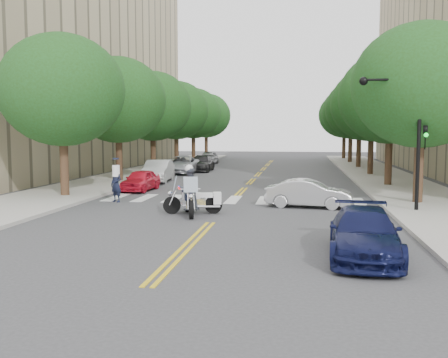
% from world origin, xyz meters
% --- Properties ---
extents(ground, '(140.00, 140.00, 0.00)m').
position_xyz_m(ground, '(0.00, 0.00, 0.00)').
color(ground, '#38383A').
rests_on(ground, ground).
extents(sidewalk_left, '(5.00, 60.00, 0.15)m').
position_xyz_m(sidewalk_left, '(-9.50, 22.00, 0.07)').
color(sidewalk_left, '#9E9991').
rests_on(sidewalk_left, ground).
extents(sidewalk_right, '(5.00, 60.00, 0.15)m').
position_xyz_m(sidewalk_right, '(9.50, 22.00, 0.07)').
color(sidewalk_right, '#9E9991').
rests_on(sidewalk_right, ground).
extents(tree_l_0, '(6.40, 6.40, 8.45)m').
position_xyz_m(tree_l_0, '(-8.80, 6.00, 5.55)').
color(tree_l_0, '#382316').
rests_on(tree_l_0, ground).
extents(tree_l_1, '(6.40, 6.40, 8.45)m').
position_xyz_m(tree_l_1, '(-8.80, 14.00, 5.55)').
color(tree_l_1, '#382316').
rests_on(tree_l_1, ground).
extents(tree_l_2, '(6.40, 6.40, 8.45)m').
position_xyz_m(tree_l_2, '(-8.80, 22.00, 5.55)').
color(tree_l_2, '#382316').
rests_on(tree_l_2, ground).
extents(tree_l_3, '(6.40, 6.40, 8.45)m').
position_xyz_m(tree_l_3, '(-8.80, 30.00, 5.55)').
color(tree_l_3, '#382316').
rests_on(tree_l_3, ground).
extents(tree_l_4, '(6.40, 6.40, 8.45)m').
position_xyz_m(tree_l_4, '(-8.80, 38.00, 5.55)').
color(tree_l_4, '#382316').
rests_on(tree_l_4, ground).
extents(tree_l_5, '(6.40, 6.40, 8.45)m').
position_xyz_m(tree_l_5, '(-8.80, 46.00, 5.55)').
color(tree_l_5, '#382316').
rests_on(tree_l_5, ground).
extents(tree_r_0, '(6.40, 6.40, 8.45)m').
position_xyz_m(tree_r_0, '(8.80, 6.00, 5.55)').
color(tree_r_0, '#382316').
rests_on(tree_r_0, ground).
extents(tree_r_1, '(6.40, 6.40, 8.45)m').
position_xyz_m(tree_r_1, '(8.80, 14.00, 5.55)').
color(tree_r_1, '#382316').
rests_on(tree_r_1, ground).
extents(tree_r_2, '(6.40, 6.40, 8.45)m').
position_xyz_m(tree_r_2, '(8.80, 22.00, 5.55)').
color(tree_r_2, '#382316').
rests_on(tree_r_2, ground).
extents(tree_r_3, '(6.40, 6.40, 8.45)m').
position_xyz_m(tree_r_3, '(8.80, 30.00, 5.55)').
color(tree_r_3, '#382316').
rests_on(tree_r_3, ground).
extents(tree_r_4, '(6.40, 6.40, 8.45)m').
position_xyz_m(tree_r_4, '(8.80, 38.00, 5.55)').
color(tree_r_4, '#382316').
rests_on(tree_r_4, ground).
extents(tree_r_5, '(6.40, 6.40, 8.45)m').
position_xyz_m(tree_r_5, '(8.80, 46.00, 5.55)').
color(tree_r_5, '#382316').
rests_on(tree_r_5, ground).
extents(traffic_signal_pole, '(2.82, 0.42, 6.00)m').
position_xyz_m(traffic_signal_pole, '(7.72, 3.50, 3.72)').
color(traffic_signal_pole, black).
rests_on(traffic_signal_pole, ground).
extents(motorcycle_police, '(1.10, 2.52, 2.10)m').
position_xyz_m(motorcycle_police, '(-1.20, 1.67, 0.93)').
color(motorcycle_police, black).
rests_on(motorcycle_police, ground).
extents(motorcycle_parked, '(2.46, 0.92, 1.60)m').
position_xyz_m(motorcycle_parked, '(-0.90, 2.04, 0.56)').
color(motorcycle_parked, black).
rests_on(motorcycle_parked, ground).
extents(officer_standing, '(0.75, 0.65, 1.75)m').
position_xyz_m(officer_standing, '(-5.56, 4.86, 0.87)').
color(officer_standing, black).
rests_on(officer_standing, ground).
extents(convertible, '(4.02, 1.89, 1.27)m').
position_xyz_m(convertible, '(3.72, 4.50, 0.64)').
color(convertible, '#B5B5B7').
rests_on(convertible, ground).
extents(sedan_blue, '(2.14, 4.68, 1.33)m').
position_xyz_m(sedan_blue, '(5.06, -4.49, 0.66)').
color(sedan_blue, '#0D1138').
rests_on(sedan_blue, ground).
extents(parked_car_a, '(1.66, 3.71, 1.24)m').
position_xyz_m(parked_car_a, '(-5.87, 9.58, 0.62)').
color(parked_car_a, red).
rests_on(parked_car_a, ground).
extents(parked_car_b, '(2.00, 4.70, 1.51)m').
position_xyz_m(parked_car_b, '(-6.30, 14.71, 0.75)').
color(parked_car_b, silver).
rests_on(parked_car_b, ground).
extents(parked_car_c, '(2.53, 5.24, 1.44)m').
position_xyz_m(parked_car_c, '(-6.30, 21.82, 0.72)').
color(parked_car_c, '#ADAEB5').
rests_on(parked_car_c, ground).
extents(parked_car_d, '(2.03, 4.71, 1.35)m').
position_xyz_m(parked_car_d, '(-5.20, 24.51, 0.68)').
color(parked_car_d, black).
rests_on(parked_car_d, ground).
extents(parked_car_e, '(1.79, 4.17, 1.41)m').
position_xyz_m(parked_car_e, '(-6.30, 34.00, 0.70)').
color(parked_car_e, '#99999E').
rests_on(parked_car_e, ground).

